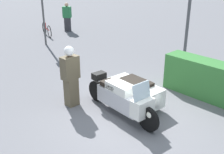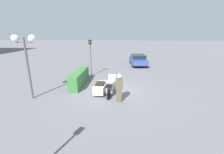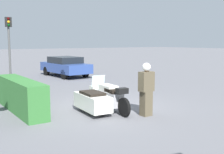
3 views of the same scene
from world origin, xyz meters
name	(u,v)px [view 1 (image 1 of 3)]	position (x,y,z in m)	size (l,w,h in m)	color
ground_plane	(130,119)	(0.00, 0.00, 0.00)	(160.00, 160.00, 0.00)	slate
police_motorcycle	(132,95)	(-0.31, 0.38, 0.45)	(2.62, 1.41, 1.14)	black
officer_rider	(70,75)	(-1.66, -0.60, 0.90)	(0.29, 0.47, 1.70)	brown
traffic_light_far	(42,0)	(-7.40, 2.10, 2.11)	(0.22, 0.29, 3.18)	#4C4C4C
pedestrian_bystander	(67,17)	(-8.98, 4.50, 0.79)	(0.52, 0.49, 1.58)	#2D2D33
bicycle_parked	(47,30)	(-8.93, 3.11, 0.31)	(1.55, 0.46, 0.69)	black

